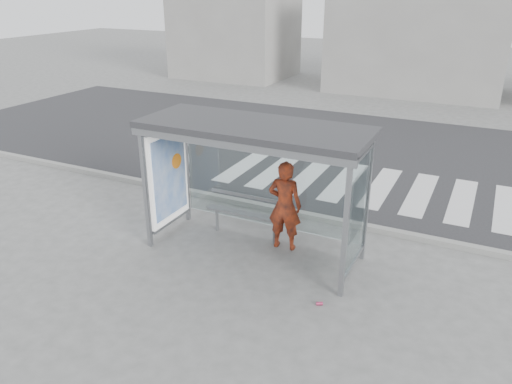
% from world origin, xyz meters
% --- Properties ---
extents(ground, '(80.00, 80.00, 0.00)m').
position_xyz_m(ground, '(0.00, 0.00, 0.00)').
color(ground, '#62625F').
rests_on(ground, ground).
extents(road, '(30.00, 10.00, 0.01)m').
position_xyz_m(road, '(0.00, 7.00, 0.00)').
color(road, '#262629').
rests_on(road, ground).
extents(curb, '(30.00, 0.18, 0.12)m').
position_xyz_m(curb, '(0.00, 1.95, 0.06)').
color(curb, gray).
rests_on(curb, ground).
extents(crosswalk, '(7.55, 3.00, 0.00)m').
position_xyz_m(crosswalk, '(1.00, 4.50, 0.00)').
color(crosswalk, silver).
rests_on(crosswalk, ground).
extents(bus_shelter, '(4.25, 1.65, 2.62)m').
position_xyz_m(bus_shelter, '(-0.37, 0.06, 1.98)').
color(bus_shelter, gray).
rests_on(bus_shelter, ground).
extents(building_left, '(6.00, 5.00, 6.00)m').
position_xyz_m(building_left, '(-10.00, 18.00, 3.00)').
color(building_left, gray).
rests_on(building_left, ground).
extents(building_center, '(8.00, 5.00, 5.00)m').
position_xyz_m(building_center, '(0.00, 18.00, 2.50)').
color(building_center, gray).
rests_on(building_center, ground).
extents(person, '(0.72, 0.51, 1.84)m').
position_xyz_m(person, '(0.46, 0.46, 0.92)').
color(person, red).
rests_on(person, ground).
extents(bench, '(1.74, 0.28, 0.90)m').
position_xyz_m(bench, '(-0.46, 0.53, 0.53)').
color(bench, slate).
rests_on(bench, ground).
extents(soda_can, '(0.12, 0.11, 0.06)m').
position_xyz_m(soda_can, '(1.77, -1.12, 0.03)').
color(soda_can, '#D93F6F').
rests_on(soda_can, ground).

